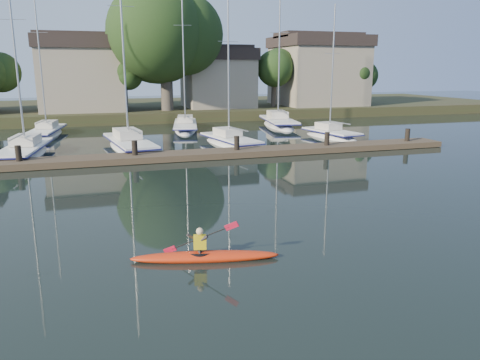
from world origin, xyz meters
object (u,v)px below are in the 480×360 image
object	(u,v)px
sailboat_4	(331,140)
sailboat_5	(47,137)
sailboat_1	(26,159)
sailboat_2	(130,152)
dock	(188,155)
kayak	(204,255)
sailboat_3	(230,148)
sailboat_6	(185,131)
sailboat_7	(278,128)

from	to	relation	value
sailboat_4	sailboat_5	bearing A→B (deg)	150.30
sailboat_1	sailboat_2	bearing A→B (deg)	13.26
dock	kayak	bearing A→B (deg)	-99.10
sailboat_3	sailboat_5	size ratio (longest dim) A/B	0.89
sailboat_2	sailboat_4	size ratio (longest dim) A/B	1.41
sailboat_3	sailboat_4	bearing A→B (deg)	-2.61
sailboat_4	sailboat_6	world-z (taller)	sailboat_6
sailboat_5	sailboat_7	bearing A→B (deg)	9.27
dock	sailboat_1	xyz separation A→B (m)	(-9.22, 3.81, -0.39)
kayak	sailboat_2	distance (m)	19.34
sailboat_3	sailboat_1	bearing A→B (deg)	170.07
sailboat_2	sailboat_4	bearing A→B (deg)	-5.26
sailboat_4	sailboat_7	world-z (taller)	sailboat_7
sailboat_1	sailboat_4	size ratio (longest dim) A/B	1.25
sailboat_1	sailboat_5	distance (m)	9.08
dock	sailboat_6	bearing A→B (deg)	79.96
dock	sailboat_1	distance (m)	9.98
kayak	sailboat_6	size ratio (longest dim) A/B	0.28
sailboat_1	sailboat_5	bearing A→B (deg)	94.12
sailboat_1	sailboat_2	world-z (taller)	sailboat_2
sailboat_3	sailboat_5	world-z (taller)	sailboat_5
dock	sailboat_5	size ratio (longest dim) A/B	2.54
sailboat_7	kayak	bearing A→B (deg)	-106.41
sailboat_3	sailboat_6	size ratio (longest dim) A/B	0.81
kayak	sailboat_2	size ratio (longest dim) A/B	0.27
sailboat_3	sailboat_5	distance (m)	15.32
sailboat_6	sailboat_5	bearing A→B (deg)	-166.43
sailboat_3	sailboat_4	xyz separation A→B (m)	(8.35, 1.24, 0.00)
sailboat_4	sailboat_7	size ratio (longest dim) A/B	0.76
sailboat_5	sailboat_6	distance (m)	11.17
kayak	sailboat_5	distance (m)	28.44
sailboat_6	sailboat_7	world-z (taller)	sailboat_6
sailboat_2	sailboat_5	xyz separation A→B (m)	(-5.79, 8.37, 0.02)
sailboat_5	sailboat_3	bearing A→B (deg)	-26.96
sailboat_2	sailboat_4	xyz separation A→B (m)	(15.09, 0.79, 0.01)
kayak	sailboat_1	xyz separation A→B (m)	(-6.85, 18.63, -0.34)
dock	sailboat_4	world-z (taller)	sailboat_4
sailboat_5	sailboat_6	xyz separation A→B (m)	(11.16, 0.53, -0.00)
dock	sailboat_4	size ratio (longest dim) A/B	3.14
sailboat_2	sailboat_3	size ratio (longest dim) A/B	1.28
sailboat_3	sailboat_5	xyz separation A→B (m)	(-12.53, 8.82, 0.01)
sailboat_1	sailboat_4	bearing A→B (deg)	10.87
sailboat_1	sailboat_4	xyz separation A→B (m)	(21.32, 1.48, 0.01)
sailboat_1	sailboat_3	size ratio (longest dim) A/B	1.14
sailboat_5	sailboat_7	distance (m)	19.74
sailboat_3	sailboat_7	size ratio (longest dim) A/B	0.84
dock	sailboat_4	xyz separation A→B (m)	(12.10, 5.30, -0.38)
dock	sailboat_3	xyz separation A→B (m)	(3.75, 4.06, -0.38)
dock	sailboat_2	world-z (taller)	sailboat_2
dock	sailboat_5	bearing A→B (deg)	124.29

